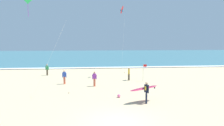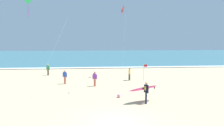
% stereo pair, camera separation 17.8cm
% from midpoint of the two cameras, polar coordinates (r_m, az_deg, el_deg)
% --- Properties ---
extents(ground_plane, '(160.00, 160.00, 0.00)m').
position_cam_midpoint_polar(ground_plane, '(12.22, 1.82, -17.02)').
color(ground_plane, '#D1BA8E').
extents(ocean_water, '(160.00, 60.00, 0.08)m').
position_cam_midpoint_polar(ocean_water, '(64.58, -3.60, 2.28)').
color(ocean_water, teal).
rests_on(ocean_water, ground).
extents(shoreline_foam, '(160.00, 1.52, 0.01)m').
position_cam_midpoint_polar(shoreline_foam, '(35.04, -2.59, -1.30)').
color(shoreline_foam, white).
rests_on(shoreline_foam, ocean_water).
extents(surfer_lead, '(2.59, 1.47, 1.71)m').
position_cam_midpoint_polar(surfer_lead, '(15.71, 9.84, -7.65)').
color(surfer_lead, black).
rests_on(surfer_lead, ground).
extents(kite_delta_scarlet_mid, '(1.24, 3.18, 9.47)m').
position_cam_midpoint_polar(kite_delta_scarlet_mid, '(26.83, 3.22, 15.16)').
color(kite_delta_scarlet_mid, red).
rests_on(kite_delta_scarlet_mid, ground).
extents(kite_diamond_emerald_high, '(3.29, 2.19, 8.98)m').
position_cam_midpoint_polar(kite_diamond_emerald_high, '(17.32, -22.78, 16.65)').
color(kite_diamond_emerald_high, green).
rests_on(kite_diamond_emerald_high, ground).
extents(bystander_green_top, '(0.49, 0.25, 1.59)m').
position_cam_midpoint_polar(bystander_green_top, '(28.99, -17.99, -1.82)').
color(bystander_green_top, '#4C3D2D').
rests_on(bystander_green_top, ground).
extents(bystander_yellow_top, '(0.25, 0.49, 1.59)m').
position_cam_midpoint_polar(bystander_yellow_top, '(24.17, 5.31, -3.16)').
color(bystander_yellow_top, '#4C3D2D').
rests_on(bystander_yellow_top, ground).
extents(bystander_blue_top, '(0.49, 0.25, 1.59)m').
position_cam_midpoint_polar(bystander_blue_top, '(22.69, -13.36, -3.95)').
color(bystander_blue_top, '#D8593F').
rests_on(bystander_blue_top, ground).
extents(bystander_purple_top, '(0.48, 0.26, 1.59)m').
position_cam_midpoint_polar(bystander_purple_top, '(21.06, -4.81, -4.60)').
color(bystander_purple_top, '#D8593F').
rests_on(bystander_purple_top, ground).
extents(lifeguard_flag, '(0.45, 0.05, 2.10)m').
position_cam_midpoint_polar(lifeguard_flag, '(23.73, 9.56, -2.29)').
color(lifeguard_flag, silver).
rests_on(lifeguard_flag, ground).
extents(beach_ball, '(0.28, 0.28, 0.28)m').
position_cam_midpoint_polar(beach_ball, '(17.10, 2.27, -9.55)').
color(beach_ball, pink).
rests_on(beach_ball, ground).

